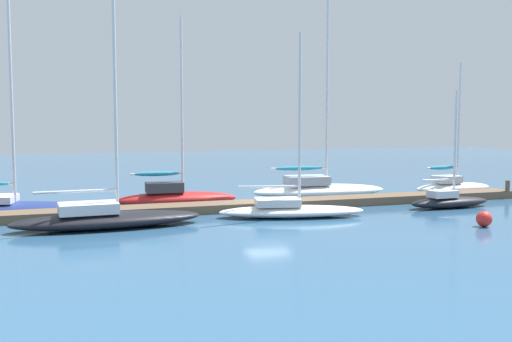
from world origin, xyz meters
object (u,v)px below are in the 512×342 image
object	(u,v)px
sailboat_1	(106,216)
sailboat_2	(175,196)
mooring_buoy_red	(484,219)
sailboat_5	(449,200)
sailboat_6	(452,185)
sailboat_0	(4,205)
sailboat_4	(318,188)
sailboat_3	(290,209)

from	to	relation	value
sailboat_1	sailboat_2	bearing A→B (deg)	49.59
sailboat_1	mooring_buoy_red	xyz separation A→B (m)	(17.08, -5.42, -0.19)
sailboat_5	sailboat_6	xyz separation A→B (m)	(4.33, 5.45, 0.11)
sailboat_0	sailboat_6	world-z (taller)	sailboat_0
sailboat_0	mooring_buoy_red	distance (m)	24.94
sailboat_1	sailboat_6	world-z (taller)	sailboat_1
sailboat_0	mooring_buoy_red	world-z (taller)	sailboat_0
sailboat_0	sailboat_4	bearing A→B (deg)	12.03
sailboat_5	sailboat_6	size ratio (longest dim) A/B	0.75
sailboat_2	sailboat_4	bearing A→B (deg)	10.17
sailboat_2	sailboat_4	xyz separation A→B (m)	(9.61, 1.11, -0.00)
sailboat_3	sailboat_5	distance (m)	9.88
sailboat_1	sailboat_4	size ratio (longest dim) A/B	0.92
sailboat_2	mooring_buoy_red	xyz separation A→B (m)	(12.70, -11.05, -0.27)
sailboat_1	sailboat_2	distance (m)	7.13
sailboat_2	sailboat_4	distance (m)	9.68
sailboat_0	sailboat_1	size ratio (longest dim) A/B	0.85
sailboat_0	sailboat_1	distance (m)	8.06
sailboat_2	sailboat_5	distance (m)	15.84
sailboat_5	sailboat_0	bearing A→B (deg)	164.04
sailboat_6	sailboat_2	bearing A→B (deg)	179.10
sailboat_1	sailboat_6	distance (m)	24.26
sailboat_2	sailboat_1	bearing A→B (deg)	-124.35
sailboat_5	sailboat_3	bearing A→B (deg)	178.91
sailboat_1	sailboat_3	world-z (taller)	sailboat_1
sailboat_0	sailboat_5	world-z (taller)	sailboat_0
mooring_buoy_red	sailboat_2	bearing A→B (deg)	138.99
sailboat_1	sailboat_5	bearing A→B (deg)	-1.87
sailboat_3	sailboat_4	world-z (taller)	sailboat_4
sailboat_5	mooring_buoy_red	xyz separation A→B (m)	(-2.19, -5.62, -0.07)
sailboat_4	mooring_buoy_red	world-z (taller)	sailboat_4
sailboat_0	sailboat_2	world-z (taller)	sailboat_0
sailboat_1	sailboat_2	xyz separation A→B (m)	(4.38, 5.62, 0.08)
sailboat_2	sailboat_6	xyz separation A→B (m)	(19.21, 0.03, -0.09)
sailboat_1	mooring_buoy_red	bearing A→B (deg)	-20.08
sailboat_4	mooring_buoy_red	distance (m)	12.54
sailboat_3	mooring_buoy_red	bearing A→B (deg)	-23.33
sailboat_0	sailboat_4	xyz separation A→B (m)	(18.86, 0.31, 0.18)
mooring_buoy_red	sailboat_5	bearing A→B (deg)	68.75
sailboat_0	sailboat_3	bearing A→B (deg)	-12.73
sailboat_2	sailboat_5	bearing A→B (deg)	-16.41
sailboat_6	sailboat_5	bearing A→B (deg)	-129.43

